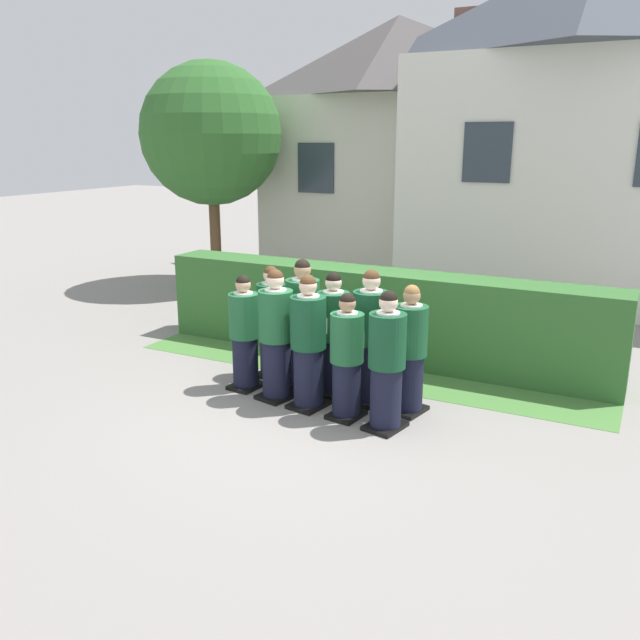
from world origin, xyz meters
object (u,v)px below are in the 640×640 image
at_px(student_front_row_0, 245,335).
at_px(student_rear_row_1, 303,326).
at_px(student_front_row_3, 347,360).
at_px(student_rear_row_4, 410,353).
at_px(student_rear_row_0, 272,324).
at_px(student_front_row_1, 276,338).
at_px(student_front_row_4, 387,365).
at_px(student_front_row_2, 308,345).
at_px(student_rear_row_2, 333,337).
at_px(student_rear_row_3, 370,341).

distance_m(student_front_row_0, student_rear_row_1, 0.78).
bearing_deg(student_front_row_3, student_rear_row_4, 38.70).
height_order(student_rear_row_0, student_rear_row_1, student_rear_row_1).
xyz_separation_m(student_front_row_1, student_front_row_4, (1.59, -0.24, -0.03)).
bearing_deg(student_front_row_2, student_front_row_0, 169.63).
bearing_deg(student_rear_row_0, student_rear_row_2, -12.03).
xyz_separation_m(student_front_row_0, student_rear_row_2, (1.12, 0.35, 0.04)).
bearing_deg(student_front_row_3, student_front_row_4, -9.28).
bearing_deg(student_front_row_2, student_rear_row_2, 82.58).
distance_m(student_rear_row_2, student_rear_row_4, 1.09).
distance_m(student_front_row_3, student_rear_row_0, 1.75).
bearing_deg(student_rear_row_0, student_rear_row_1, -12.48).
bearing_deg(student_front_row_2, student_front_row_3, -7.72).
distance_m(student_front_row_4, student_rear_row_0, 2.27).
xyz_separation_m(student_front_row_3, student_rear_row_2, (-0.48, 0.62, 0.04)).
bearing_deg(student_rear_row_1, student_front_row_1, -97.22).
bearing_deg(student_rear_row_3, student_front_row_0, -170.14).
relative_size(student_front_row_0, student_rear_row_1, 0.89).
bearing_deg(student_rear_row_2, student_rear_row_1, 168.47).
bearing_deg(student_rear_row_3, student_rear_row_4, -7.63).
height_order(student_front_row_4, student_rear_row_3, student_rear_row_3).
xyz_separation_m(student_rear_row_0, student_rear_row_2, (1.06, -0.23, 0.02)).
relative_size(student_front_row_2, student_front_row_4, 1.03).
bearing_deg(student_rear_row_1, student_rear_row_3, -8.95).
distance_m(student_front_row_1, student_rear_row_0, 0.85).
height_order(student_front_row_1, student_rear_row_2, student_front_row_1).
height_order(student_front_row_2, student_rear_row_0, student_front_row_2).
height_order(student_front_row_0, student_rear_row_2, student_rear_row_2).
xyz_separation_m(student_front_row_2, student_front_row_4, (1.09, -0.16, -0.02)).
relative_size(student_rear_row_2, student_rear_row_4, 1.02).
bearing_deg(student_rear_row_1, student_rear_row_0, 167.52).
xyz_separation_m(student_front_row_3, student_rear_row_3, (0.06, 0.56, 0.09)).
bearing_deg(student_front_row_4, student_rear_row_2, 145.18).
height_order(student_front_row_3, student_rear_row_0, student_rear_row_0).
height_order(student_front_row_0, student_rear_row_4, student_rear_row_4).
distance_m(student_rear_row_1, student_rear_row_2, 0.51).
relative_size(student_front_row_3, student_rear_row_2, 0.95).
xyz_separation_m(student_front_row_1, student_rear_row_2, (0.57, 0.47, -0.03)).
height_order(student_rear_row_1, student_rear_row_4, student_rear_row_1).
bearing_deg(student_rear_row_1, student_rear_row_4, -8.49).
bearing_deg(student_front_row_4, student_front_row_1, 171.37).
relative_size(student_front_row_1, student_rear_row_4, 1.06).
distance_m(student_front_row_1, student_front_row_4, 1.60).
distance_m(student_rear_row_2, student_rear_row_3, 0.55).
bearing_deg(student_front_row_1, student_rear_row_0, 125.07).
distance_m(student_front_row_0, student_front_row_3, 1.63).
bearing_deg(student_rear_row_4, student_front_row_4, -96.82).
height_order(student_front_row_1, student_rear_row_4, student_front_row_1).
bearing_deg(student_front_row_1, student_rear_row_1, 82.78).
relative_size(student_rear_row_1, student_rear_row_3, 1.01).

